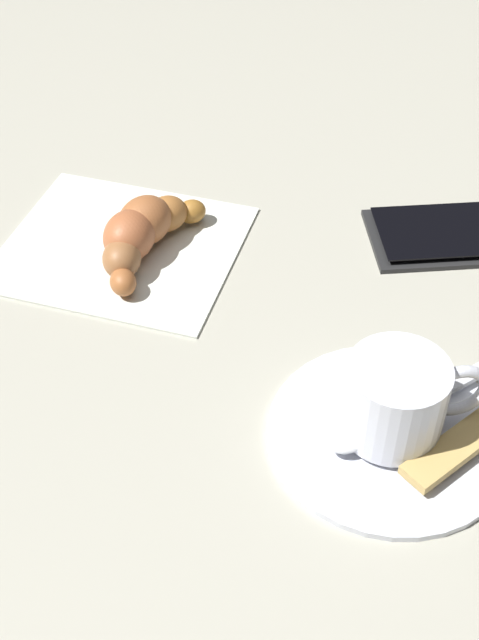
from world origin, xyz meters
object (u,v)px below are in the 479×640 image
napkin (122,246)px  teaspoon (386,419)px  espresso_cup (399,398)px  cell_phone (465,233)px  sugar_packet (453,450)px  croissant (141,232)px  saucer (389,432)px

napkin → teaspoon: bearing=163.1°
espresso_cup → cell_phone: 0.21m
espresso_cup → cell_phone: size_ratio=0.48×
teaspoon → napkin: bearing=-16.9°
espresso_cup → sugar_packet: size_ratio=1.13×
espresso_cup → croissant: bearing=-18.6°
croissant → cell_phone: (-0.20, -0.13, -0.02)m
saucer → teaspoon: 0.01m
sugar_packet → napkin: sugar_packet is taller
croissant → teaspoon: bearing=161.2°
sugar_packet → napkin: bearing=97.9°
napkin → croissant: bearing=-171.7°
sugar_packet → cell_phone: size_ratio=0.43×
saucer → napkin: (0.24, -0.07, -0.00)m
teaspoon → cell_phone: (0.02, -0.20, -0.01)m
teaspoon → croissant: size_ratio=0.96×
saucer → croissant: bearing=-19.0°
sugar_packet → croissant: croissant is taller
teaspoon → napkin: (0.24, -0.07, -0.01)m
teaspoon → sugar_packet: 0.04m
saucer → napkin: size_ratio=0.84×
teaspoon → napkin: size_ratio=0.69×
napkin → croissant: 0.02m
napkin → espresso_cup: bearing=163.2°
saucer → espresso_cup: bearing=-149.1°
sugar_packet → saucer: bearing=111.0°
teaspoon → croissant: (0.22, -0.07, 0.01)m
sugar_packet → napkin: (0.28, -0.08, -0.01)m
teaspoon → sugar_packet: (-0.04, 0.00, 0.00)m
saucer → croissant: 0.23m
sugar_packet → croissant: size_ratio=0.56×
sugar_packet → teaspoon: bearing=108.3°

